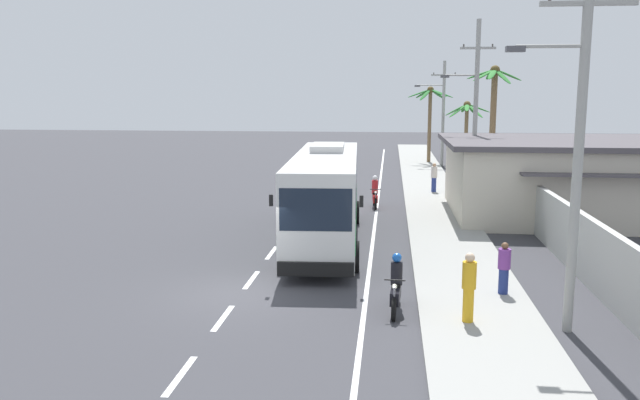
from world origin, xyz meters
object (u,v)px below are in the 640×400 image
at_px(pedestrian_near_kerb, 469,285).
at_px(motorcycle_beside_bus, 375,195).
at_px(utility_pole_mid, 474,110).
at_px(palm_nearest, 430,108).
at_px(roadside_building, 617,179).
at_px(palm_second, 493,107).
at_px(palm_third, 467,118).
at_px(utility_pole_far, 442,110).
at_px(utility_pole_nearest, 578,127).
at_px(coach_bus_foreground, 326,193).
at_px(pedestrian_midwalk, 434,177).
at_px(motorcycle_trailing, 396,288).
at_px(pedestrian_far_walk, 504,267).

bearing_deg(pedestrian_near_kerb, motorcycle_beside_bus, 124.36).
bearing_deg(utility_pole_mid, palm_nearest, 92.98).
xyz_separation_m(motorcycle_beside_bus, roadside_building, (11.53, -1.45, 1.20)).
xyz_separation_m(palm_second, palm_third, (-0.07, 12.61, -1.15)).
xyz_separation_m(utility_pole_far, palm_nearest, (-0.83, 2.05, 0.13)).
height_order(motorcycle_beside_bus, utility_pole_nearest, utility_pole_nearest).
relative_size(utility_pole_mid, palm_second, 1.28).
bearing_deg(palm_second, roadside_building, -57.31).
height_order(coach_bus_foreground, pedestrian_midwalk, coach_bus_foreground).
bearing_deg(utility_pole_mid, motorcycle_beside_bus, -166.50).
distance_m(motorcycle_trailing, palm_third, 35.42).
distance_m(pedestrian_midwalk, utility_pole_far, 15.22).
bearing_deg(motorcycle_trailing, utility_pole_mid, 76.76).
bearing_deg(motorcycle_trailing, pedestrian_far_walk, 25.71).
xyz_separation_m(pedestrian_far_walk, utility_pole_nearest, (1.11, -2.54, 4.19)).
bearing_deg(utility_pole_far, roadside_building, -72.40).
bearing_deg(palm_third, pedestrian_far_walk, -94.43).
relative_size(motorcycle_trailing, palm_nearest, 0.31).
height_order(pedestrian_far_walk, utility_pole_mid, utility_pole_mid).
bearing_deg(palm_nearest, motorcycle_beside_bus, -100.45).
bearing_deg(palm_third, palm_nearest, 130.84).
bearing_deg(pedestrian_near_kerb, palm_nearest, 113.32).
distance_m(motorcycle_beside_bus, pedestrian_midwalk, 5.95).
distance_m(utility_pole_far, palm_nearest, 2.22).
xyz_separation_m(motorcycle_beside_bus, palm_nearest, (4.00, 21.71, 3.97)).
relative_size(palm_second, palm_third, 1.42).
height_order(utility_pole_nearest, utility_pole_mid, utility_pole_nearest).
relative_size(pedestrian_midwalk, utility_pole_nearest, 0.18).
bearing_deg(utility_pole_mid, utility_pole_far, 90.73).
bearing_deg(roadside_building, pedestrian_far_walk, -119.31).
xyz_separation_m(coach_bus_foreground, palm_second, (8.52, 14.03, 3.08)).
distance_m(pedestrian_near_kerb, pedestrian_midwalk, 22.09).
bearing_deg(utility_pole_far, palm_third, -29.53).
bearing_deg(coach_bus_foreground, pedestrian_midwalk, 68.40).
bearing_deg(utility_pole_nearest, utility_pole_mid, 90.45).
bearing_deg(utility_pole_far, motorcycle_beside_bus, -103.83).
distance_m(pedestrian_near_kerb, roadside_building, 18.00).
distance_m(pedestrian_midwalk, pedestrian_far_walk, 19.61).
relative_size(utility_pole_nearest, utility_pole_far, 1.16).
height_order(coach_bus_foreground, palm_second, palm_second).
bearing_deg(motorcycle_beside_bus, pedestrian_near_kerb, -80.72).
bearing_deg(pedestrian_far_walk, palm_nearest, -118.31).
relative_size(motorcycle_trailing, palm_third, 0.37).
relative_size(pedestrian_near_kerb, pedestrian_far_walk, 1.18).
relative_size(pedestrian_far_walk, palm_second, 0.20).
bearing_deg(roadside_building, palm_third, 103.60).
bearing_deg(pedestrian_near_kerb, utility_pole_nearest, 24.04).
distance_m(utility_pole_mid, utility_pole_far, 18.45).
bearing_deg(palm_nearest, pedestrian_near_kerb, -91.77).
bearing_deg(motorcycle_beside_bus, roadside_building, -7.16).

